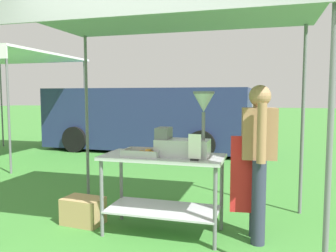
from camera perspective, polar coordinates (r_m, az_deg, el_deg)
ground_plane at (r=8.58m, az=9.80°, el=-5.04°), size 70.00×70.00×0.00m
stall_canopy at (r=3.82m, az=-0.43°, el=17.58°), size 3.21×2.06×2.42m
donut_cart at (r=3.74m, az=-0.84°, el=-8.37°), size 1.31×0.62×0.86m
donut_tray at (r=3.67m, az=-4.06°, el=-4.59°), size 0.40×0.29×0.07m
donut_fryer at (r=3.60m, az=2.98°, el=-1.67°), size 0.61×0.28×0.68m
menu_sign at (r=3.40m, az=4.46°, el=-3.86°), size 0.13×0.05×0.26m
vendor at (r=3.62m, az=14.76°, el=-4.61°), size 0.46×0.54×1.61m
supply_crate at (r=4.25m, az=-13.95°, el=-13.56°), size 0.49×0.35×0.31m
van_navy at (r=9.45m, az=-3.33°, el=1.33°), size 5.53×2.18×1.69m
neighbour_tent at (r=9.16m, az=-26.13°, el=10.14°), size 2.92×3.08×2.46m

